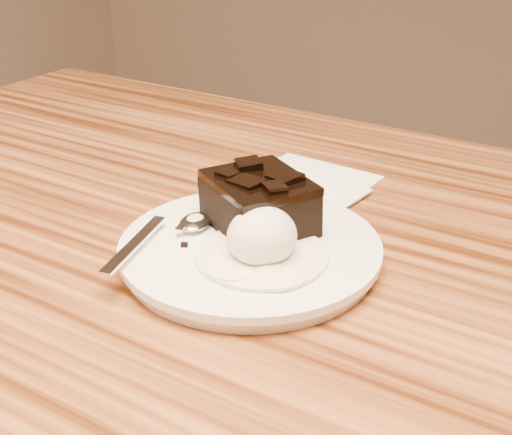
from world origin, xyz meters
The scene contains 9 objects.
plate centered at (0.06, -0.02, 0.76)m, with size 0.24×0.24×0.02m, color white.
brownie centered at (0.05, 0.01, 0.79)m, with size 0.09×0.08×0.04m, color black.
ice_cream_scoop centered at (0.08, -0.03, 0.79)m, with size 0.06×0.06×0.05m, color silver.
melt_puddle centered at (0.08, -0.03, 0.77)m, with size 0.12×0.12×0.00m, color white.
spoon centered at (0.00, -0.02, 0.77)m, with size 0.03×0.16×0.01m, color silver, non-canonical shape.
napkin centered at (0.02, 0.16, 0.75)m, with size 0.13×0.13×0.01m, color white.
crumb_a centered at (0.01, -0.05, 0.77)m, with size 0.01×0.01×0.00m, color black.
crumb_b centered at (0.08, -0.04, 0.77)m, with size 0.01×0.01×0.00m, color black.
crumb_c centered at (0.03, -0.05, 0.77)m, with size 0.01×0.00×0.00m, color black.
Camera 1 is at (0.35, -0.47, 1.06)m, focal length 48.43 mm.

